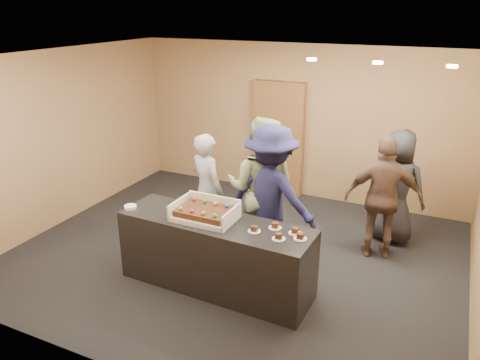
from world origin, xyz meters
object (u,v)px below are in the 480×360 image
Objects in this scene: person_navy_man at (271,196)px; person_brown_extra at (383,198)px; serving_counter at (216,254)px; person_dark_suit at (396,187)px; cake_box at (206,214)px; sheet_cake at (205,212)px; storage_cabinet at (278,139)px; plate_stack at (130,207)px; person_sage_man at (261,189)px; person_server_grey at (207,190)px.

person_brown_extra is (1.30, 0.81, -0.10)m from person_navy_man.
person_dark_suit is (1.78, 2.23, 0.39)m from serving_counter.
person_navy_man reaches higher than cake_box.
person_dark_suit is at bearing 49.35° from sheet_cake.
storage_cabinet is 13.38× the size of plate_stack.
plate_stack is 0.08× the size of person_navy_man.
person_sage_man reaches higher than person_brown_extra.
sheet_cake is (-0.14, 0.00, 0.55)m from serving_counter.
sheet_cake is at bearing 26.80° from person_brown_extra.
plate_stack is (-1.14, -0.13, 0.47)m from serving_counter.
person_dark_suit is at bearing -130.59° from person_server_grey.
person_brown_extra is (1.68, 1.66, 0.42)m from serving_counter.
serving_counter is 1.17× the size of storage_cabinet.
person_navy_man reaches higher than person_server_grey.
storage_cabinet is 1.22× the size of person_dark_suit.
cake_box is at bearing 63.22° from person_sage_man.
person_sage_man is (0.31, 0.96, 0.04)m from cake_box.
sheet_cake is (0.30, -3.24, -0.03)m from storage_cabinet.
serving_counter is at bearing 72.95° from person_navy_man.
storage_cabinet is 2.65m from person_brown_extra.
person_sage_man is (0.31, 0.99, -0.01)m from sheet_cake.
cake_box is 0.44× the size of person_server_grey.
storage_cabinet is 2.81× the size of cake_box.
storage_cabinet is 1.19× the size of person_brown_extra.
person_dark_suit is at bearing 38.94° from plate_stack.
storage_cabinet reaches higher than person_navy_man.
person_sage_man is 1.65m from person_brown_extra.
sheet_cake is at bearing 63.66° from person_sage_man.
person_navy_man reaches higher than person_brown_extra.
serving_counter is 1.24m from plate_stack.
storage_cabinet is 1.07× the size of person_navy_man.
cake_box is 1.17× the size of sheet_cake.
serving_counter is 3.27× the size of cake_box.
cake_box is 1.01m from person_sage_man.
serving_counter is 15.60× the size of plate_stack.
person_server_grey is 1.06m from person_navy_man.
plate_stack is 0.09× the size of person_brown_extra.
person_sage_man is 1.02× the size of person_navy_man.
person_navy_man is at bearing 68.16° from serving_counter.
person_navy_man is (1.04, -0.15, 0.14)m from person_server_grey.
person_server_grey reaches higher than cake_box.
sheet_cake is 2.94m from person_dark_suit.
person_brown_extra is (1.51, 0.67, -0.12)m from person_sage_man.
person_server_grey is 0.98× the size of person_dark_suit.
person_sage_man is at bearing -158.06° from person_server_grey.
cake_box is at bearing -84.68° from storage_cabinet.
sheet_cake is 0.99m from person_navy_man.
person_brown_extra reaches higher than person_server_grey.
storage_cabinet is 3.26m from sheet_cake.
person_server_grey is 0.86× the size of person_navy_man.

